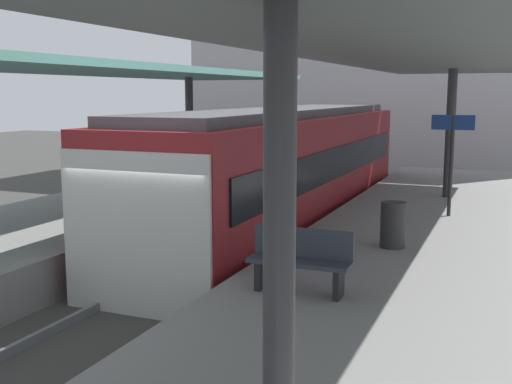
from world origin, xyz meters
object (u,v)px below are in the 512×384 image
Objects in this scene: platform_sign at (452,142)px; litter_bin at (393,225)px; commuter_train at (285,171)px; platform_bench at (301,259)px.

platform_sign is 2.76× the size of litter_bin.
platform_sign is at bearing -9.87° from commuter_train.
commuter_train is at bearing 130.69° from litter_bin.
platform_bench is at bearing -68.48° from commuter_train.
commuter_train is 6.21× the size of platform_sign.
commuter_train is 4.25m from platform_sign.
platform_sign reaches higher than litter_bin.
litter_bin is at bearing -100.73° from platform_sign.
platform_bench is (2.76, -7.01, -0.26)m from commuter_train.
commuter_train reaches higher than litter_bin.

